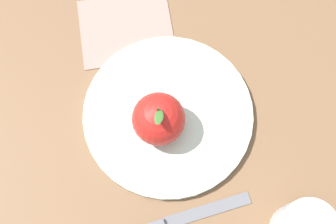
{
  "coord_description": "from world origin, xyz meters",
  "views": [
    {
      "loc": [
        0.18,
        -0.01,
        0.67
      ],
      "look_at": [
        -0.03,
        0.02,
        0.02
      ],
      "focal_mm": 48.23,
      "sensor_mm": 36.0,
      "label": 1
    }
  ],
  "objects_px": {
    "dinner_plate": "(168,114)",
    "linen_napkin": "(126,28)",
    "knife": "(166,223)",
    "apple": "(160,119)"
  },
  "relations": [
    {
      "from": "dinner_plate",
      "to": "linen_napkin",
      "type": "relative_size",
      "value": 1.72
    },
    {
      "from": "knife",
      "to": "linen_napkin",
      "type": "relative_size",
      "value": 1.43
    },
    {
      "from": "apple",
      "to": "linen_napkin",
      "type": "xyz_separation_m",
      "value": [
        -0.18,
        -0.04,
        -0.05
      ]
    },
    {
      "from": "knife",
      "to": "dinner_plate",
      "type": "bearing_deg",
      "value": 172.1
    },
    {
      "from": "dinner_plate",
      "to": "apple",
      "type": "distance_m",
      "value": 0.05
    },
    {
      "from": "knife",
      "to": "apple",
      "type": "bearing_deg",
      "value": 176.69
    },
    {
      "from": "dinner_plate",
      "to": "linen_napkin",
      "type": "distance_m",
      "value": 0.17
    },
    {
      "from": "knife",
      "to": "linen_napkin",
      "type": "distance_m",
      "value": 0.32
    },
    {
      "from": "apple",
      "to": "knife",
      "type": "distance_m",
      "value": 0.15
    },
    {
      "from": "dinner_plate",
      "to": "knife",
      "type": "height_order",
      "value": "dinner_plate"
    }
  ]
}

